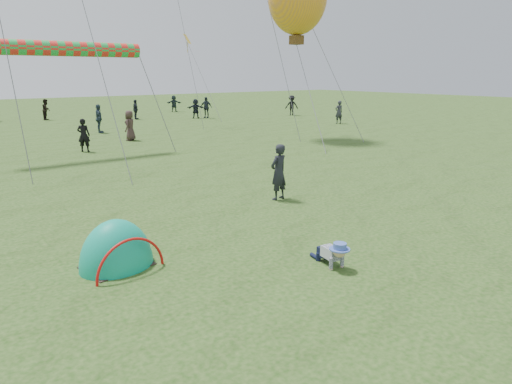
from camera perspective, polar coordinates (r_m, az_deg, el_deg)
ground at (r=8.83m, az=9.77°, el=-10.49°), size 140.00×140.00×0.00m
crawling_toddler at (r=9.21m, az=9.58°, el=-7.47°), size 0.64×0.81×0.56m
popup_tent at (r=9.59m, az=-16.95°, el=-8.84°), size 1.64×1.41×1.92m
standing_adult at (r=13.66m, az=2.83°, el=2.50°), size 0.68×0.51×1.69m
crowd_person_0 at (r=23.67m, az=-20.74°, el=6.66°), size 0.70×0.64×1.60m
crowd_person_1 at (r=41.18m, az=-24.73°, el=9.35°), size 0.97×1.02×1.67m
crowd_person_2 at (r=30.92m, az=-19.04°, el=8.66°), size 0.69×1.13×1.80m
crowd_person_5 at (r=39.25m, az=-7.55°, el=10.30°), size 1.49×1.26×1.61m
crowd_person_8 at (r=39.40m, az=-6.27°, el=10.46°), size 0.98×1.07×1.76m
crowd_person_11 at (r=46.22m, az=-10.21°, el=10.83°), size 1.45×1.28×1.59m
crowd_person_12 at (r=35.32m, az=10.32°, el=9.79°), size 0.70×0.55×1.70m
crowd_person_14 at (r=39.22m, az=-14.81°, el=9.94°), size 0.45×0.96×1.60m
crowd_person_15 at (r=41.68m, az=4.48°, el=10.74°), size 1.26×1.28×1.77m
crowd_person_16 at (r=26.88m, az=-15.48°, el=8.01°), size 0.97×0.95×1.68m
balloon_kite at (r=27.20m, az=5.19°, el=22.69°), size 3.26×3.26×4.57m
rainbow_tube_kite at (r=22.19m, az=-22.87°, el=16.18°), size 6.68×0.64×0.64m
diamond_kite_7 at (r=29.47m, az=6.18°, el=22.25°), size 1.33×1.33×1.09m
diamond_kite_8 at (r=40.28m, az=-8.60°, el=18.40°), size 0.93×0.93×0.76m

